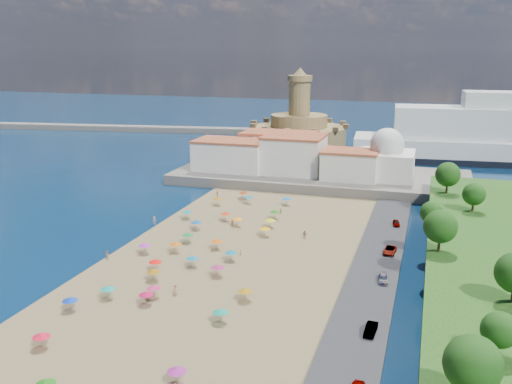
% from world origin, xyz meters
% --- Properties ---
extents(ground, '(700.00, 700.00, 0.00)m').
position_xyz_m(ground, '(0.00, 0.00, 0.00)').
color(ground, '#071938').
rests_on(ground, ground).
extents(terrace, '(90.00, 36.00, 3.00)m').
position_xyz_m(terrace, '(10.00, 73.00, 1.50)').
color(terrace, '#59544C').
rests_on(terrace, ground).
extents(jetty, '(18.00, 70.00, 2.40)m').
position_xyz_m(jetty, '(-12.00, 108.00, 1.20)').
color(jetty, '#59544C').
rests_on(jetty, ground).
extents(breakwater, '(199.03, 34.77, 2.60)m').
position_xyz_m(breakwater, '(-110.00, 153.00, 1.30)').
color(breakwater, '#59544C').
rests_on(breakwater, ground).
extents(waterfront_buildings, '(57.00, 29.00, 11.00)m').
position_xyz_m(waterfront_buildings, '(-3.05, 73.64, 7.88)').
color(waterfront_buildings, silver).
rests_on(waterfront_buildings, terrace).
extents(domed_building, '(16.00, 16.00, 15.00)m').
position_xyz_m(domed_building, '(30.00, 71.00, 8.97)').
color(domed_building, silver).
rests_on(domed_building, terrace).
extents(fortress, '(40.00, 40.00, 32.40)m').
position_xyz_m(fortress, '(-12.00, 138.00, 6.68)').
color(fortress, '#96784B').
rests_on(fortress, ground).
extents(beach_parasols, '(31.32, 113.24, 2.20)m').
position_xyz_m(beach_parasols, '(-0.55, -9.99, 2.15)').
color(beach_parasols, gray).
rests_on(beach_parasols, beach).
extents(beachgoers, '(37.77, 100.59, 1.88)m').
position_xyz_m(beachgoers, '(-1.52, 6.11, 1.13)').
color(beachgoers, tan).
rests_on(beachgoers, beach).
extents(parked_cars, '(2.66, 74.09, 1.45)m').
position_xyz_m(parked_cars, '(36.00, -3.92, 1.37)').
color(parked_cars, gray).
rests_on(parked_cars, promenade).
extents(hillside_trees, '(16.62, 112.92, 7.71)m').
position_xyz_m(hillside_trees, '(48.43, -3.55, 10.25)').
color(hillside_trees, '#382314').
rests_on(hillside_trees, hillside).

